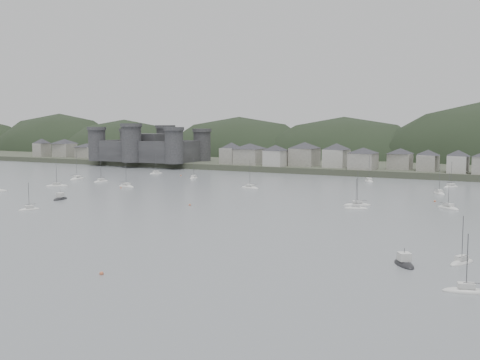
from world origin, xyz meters
The scene contains 10 objects.
ground centered at (0.00, 0.00, 0.00)m, with size 900.00×900.00×0.00m, color slate.
far_shore_land centered at (0.00, 295.00, 1.50)m, with size 900.00×250.00×3.00m, color #383D2D.
forested_ridge centered at (4.83, 269.40, -11.28)m, with size 851.55×103.94×102.57m.
castle centered at (-120.00, 179.80, 10.96)m, with size 66.00×43.00×20.00m.
waterfront_town centered at (50.59, 183.34, 8.66)m, with size 451.48×28.46×12.92m.
sailboat_lead centered at (63.72, 83.51, 0.18)m, with size 7.99×7.06×11.11m.
moored_fleet centered at (-29.38, 58.00, 0.18)m, with size 242.65×179.49×13.67m.
motor_launch_near centered at (68.23, 10.38, 0.30)m, with size 5.89×7.15×3.67m.
motor_launch_far centered at (-49.05, 43.83, 0.30)m, with size 4.49×7.65×3.74m.
mooring_buoys centered at (-3.39, 49.17, 0.15)m, with size 174.27×154.07×0.70m.
Camera 1 is at (90.07, -86.35, 23.77)m, focal length 42.48 mm.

